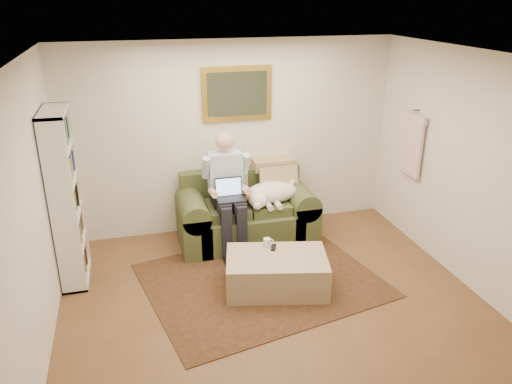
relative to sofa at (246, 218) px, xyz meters
name	(u,v)px	position (x,y,z in m)	size (l,w,h in m)	color
room_shell	(279,196)	(-0.08, -1.66, 0.99)	(4.51, 5.00, 2.61)	brown
rug	(261,280)	(-0.09, -1.08, -0.31)	(2.57, 2.05, 0.01)	black
sofa	(246,218)	(0.00, 0.00, 0.00)	(1.80, 0.92, 1.08)	#4C592F
seated_man	(228,194)	(-0.27, -0.17, 0.45)	(0.59, 0.85, 1.52)	#8CB6D8
laptop	(230,193)	(-0.27, -0.24, 0.48)	(0.35, 0.28, 0.25)	black
sleeping_dog	(272,192)	(0.32, -0.09, 0.38)	(0.74, 0.47, 0.28)	white
ottoman	(277,273)	(0.04, -1.27, -0.11)	(1.12, 0.71, 0.41)	tan
coffee_mug	(267,242)	(0.00, -1.01, 0.15)	(0.08, 0.08, 0.10)	white
tv_remote	(274,247)	(0.06, -1.07, 0.11)	(0.05, 0.15, 0.02)	black
bookshelf	(65,198)	(-2.18, -0.41, 0.69)	(0.28, 0.80, 2.00)	white
wall_mirror	(237,94)	(0.00, 0.46, 1.59)	(0.94, 0.04, 0.72)	gold
hanging_shirt	(411,141)	(2.11, -0.41, 1.04)	(0.06, 0.52, 0.90)	beige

